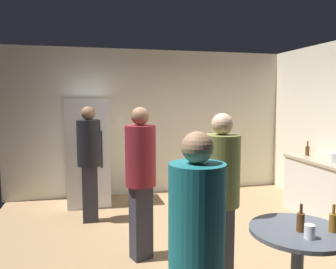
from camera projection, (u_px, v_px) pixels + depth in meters
name	position (u px, v px, depth m)	size (l,w,h in m)	color
ground_plane	(194.00, 258.00, 3.87)	(5.20, 5.20, 0.10)	#9E7C56
wall_back	(151.00, 122.00, 6.26)	(5.32, 0.06, 2.70)	silver
refrigerator	(88.00, 152.00, 5.61)	(0.70, 0.68, 1.80)	white
beer_bottle_on_counter	(307.00, 150.00, 5.25)	(0.06, 0.06, 0.23)	#593314
foreground_table	(298.00, 242.00, 2.73)	(0.80, 0.80, 0.73)	#4C515B
beer_bottle_amber	(333.00, 222.00, 2.66)	(0.06, 0.06, 0.23)	#8C5919
beer_bottle_brown	(301.00, 221.00, 2.67)	(0.06, 0.06, 0.23)	#593314
plastic_cup_white	(310.00, 232.00, 2.53)	(0.08, 0.08, 0.11)	white
person_in_teal_shirt	(196.00, 243.00, 1.98)	(0.43, 0.43, 1.62)	#2D2D38
person_in_black_shirt	(89.00, 155.00, 4.78)	(0.34, 0.34, 1.70)	#2D2D38
person_in_olive_shirt	(221.00, 189.00, 3.04)	(0.47, 0.47, 1.68)	#2D2D38
person_in_maroon_shirt	(141.00, 171.00, 3.66)	(0.44, 0.44, 1.71)	#2D2D38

